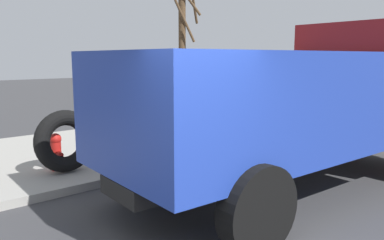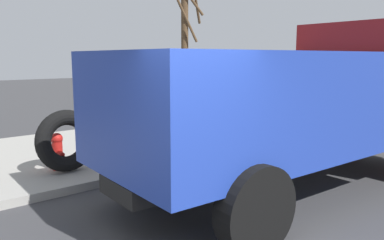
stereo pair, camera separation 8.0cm
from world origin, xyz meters
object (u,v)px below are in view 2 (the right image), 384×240
Objects in this scene: dump_truck_blue at (304,98)px; loose_tire at (66,141)px; stop_sign at (204,84)px; bare_tree at (185,53)px; fire_hydrant at (58,150)px.

loose_tire is at bearing 135.15° from dump_truck_blue.
stop_sign is 3.59m from bare_tree.
loose_tire reaches higher than fire_hydrant.
dump_truck_blue reaches higher than fire_hydrant.
loose_tire is 0.17× the size of dump_truck_blue.
fire_hydrant is 4.73m from dump_truck_blue.
stop_sign is (3.29, -0.54, 1.17)m from fire_hydrant.
fire_hydrant is at bearing 170.63° from stop_sign.
fire_hydrant is 0.33m from loose_tire.
bare_tree is at bearing 25.40° from fire_hydrant.
loose_tire is 0.26× the size of bare_tree.
loose_tire is 5.96m from bare_tree.
stop_sign is at bearing -9.37° from fire_hydrant.
loose_tire is 4.46m from dump_truck_blue.
dump_truck_blue is at bearing -108.65° from bare_tree.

